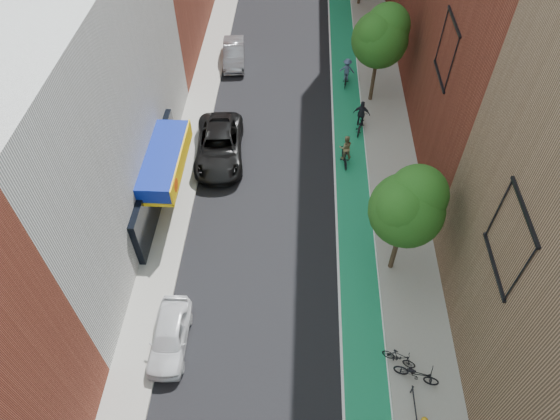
# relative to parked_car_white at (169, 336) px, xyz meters

# --- Properties ---
(bike_lane) EXTENTS (2.00, 68.00, 0.01)m
(bike_lane) POSITION_rel_parked_car_white_xyz_m (8.60, 20.59, -0.66)
(bike_lane) COLOR #167E47
(bike_lane) RESTS_ON ground
(sidewalk_left) EXTENTS (2.00, 68.00, 0.15)m
(sidewalk_left) POSITION_rel_parked_car_white_xyz_m (-1.40, 20.59, -0.59)
(sidewalk_left) COLOR gray
(sidewalk_left) RESTS_ON ground
(sidewalk_right) EXTENTS (3.00, 68.00, 0.15)m
(sidewalk_right) POSITION_rel_parked_car_white_xyz_m (11.10, 20.59, -0.59)
(sidewalk_right) COLOR gray
(sidewalk_right) RESTS_ON ground
(building_left_white) EXTENTS (8.00, 20.00, 12.00)m
(building_left_white) POSITION_rel_parked_car_white_xyz_m (-6.40, 8.59, 5.34)
(building_left_white) COLOR silver
(building_left_white) RESTS_ON ground
(tree_near) EXTENTS (3.40, 3.36, 6.42)m
(tree_near) POSITION_rel_parked_car_white_xyz_m (10.25, 4.61, 3.99)
(tree_near) COLOR #332619
(tree_near) RESTS_ON ground
(tree_mid) EXTENTS (3.55, 3.53, 6.74)m
(tree_mid) POSITION_rel_parked_car_white_xyz_m (10.25, 18.61, 4.22)
(tree_mid) COLOR #332619
(tree_mid) RESTS_ON ground
(parked_car_white) EXTENTS (1.64, 3.93, 1.33)m
(parked_car_white) POSITION_rel_parked_car_white_xyz_m (0.00, 0.00, 0.00)
(parked_car_white) COLOR silver
(parked_car_white) RESTS_ON ground
(parked_car_black) EXTENTS (3.28, 6.24, 1.68)m
(parked_car_black) POSITION_rel_parked_car_white_xyz_m (0.62, 12.43, 0.17)
(parked_car_black) COLOR black
(parked_car_black) RESTS_ON ground
(parked_car_silver) EXTENTS (1.95, 4.47, 1.43)m
(parked_car_silver) POSITION_rel_parked_car_white_xyz_m (0.35, 22.99, 0.05)
(parked_car_silver) COLOR gray
(parked_car_silver) RESTS_ON ground
(cyclist_lane_near) EXTENTS (0.85, 1.83, 1.97)m
(cyclist_lane_near) POSITION_rel_parked_car_white_xyz_m (8.16, 12.26, 0.15)
(cyclist_lane_near) COLOR black
(cyclist_lane_near) RESTS_ON ground
(cyclist_lane_mid) EXTENTS (1.12, 2.02, 2.14)m
(cyclist_lane_mid) POSITION_rel_parked_car_white_xyz_m (9.30, 15.42, 0.13)
(cyclist_lane_mid) COLOR black
(cyclist_lane_mid) RESTS_ON ground
(cyclist_lane_far) EXTENTS (1.12, 1.62, 1.96)m
(cyclist_lane_far) POSITION_rel_parked_car_white_xyz_m (8.60, 20.54, 0.22)
(cyclist_lane_far) COLOR black
(cyclist_lane_far) RESTS_ON ground
(parked_bike_mid) EXTENTS (1.54, 1.01, 0.90)m
(parked_bike_mid) POSITION_rel_parked_car_white_xyz_m (10.00, -0.51, -0.06)
(parked_bike_mid) COLOR black
(parked_bike_mid) RESTS_ON sidewalk_right
(parked_bike_far) EXTENTS (2.03, 1.24, 1.01)m
(parked_bike_far) POSITION_rel_parked_car_white_xyz_m (10.64, -1.20, -0.01)
(parked_bike_far) COLOR black
(parked_bike_far) RESTS_ON sidewalk_right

